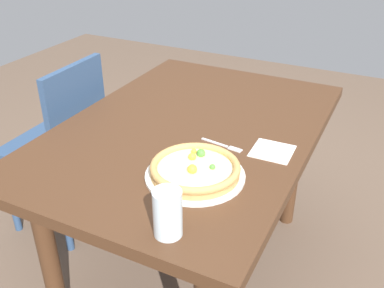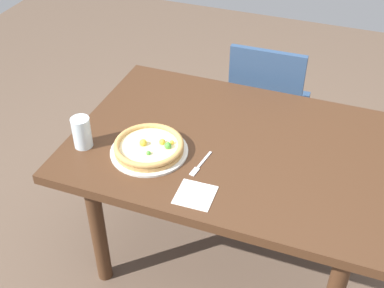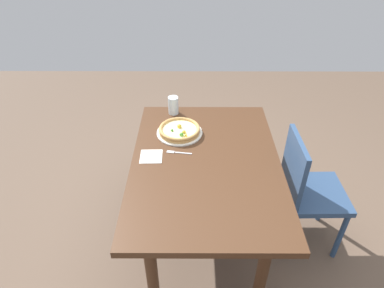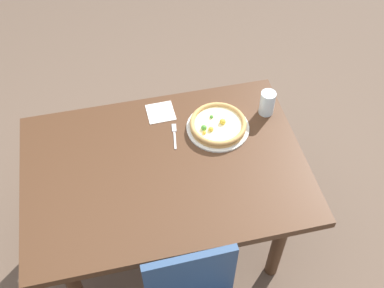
{
  "view_description": "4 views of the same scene",
  "coord_description": "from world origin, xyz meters",
  "px_view_note": "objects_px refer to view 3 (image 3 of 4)",
  "views": [
    {
      "loc": [
        1.35,
        0.69,
        1.51
      ],
      "look_at": [
        0.15,
        0.09,
        0.75
      ],
      "focal_mm": 40.85,
      "sensor_mm": 36.0,
      "label": 1
    },
    {
      "loc": [
        -0.41,
        1.61,
        2.02
      ],
      "look_at": [
        0.15,
        0.09,
        0.75
      ],
      "focal_mm": 46.65,
      "sensor_mm": 36.0,
      "label": 2
    },
    {
      "loc": [
        -1.63,
        0.08,
        2.07
      ],
      "look_at": [
        0.15,
        0.09,
        0.75
      ],
      "focal_mm": 31.29,
      "sensor_mm": 36.0,
      "label": 3
    },
    {
      "loc": [
        -0.17,
        -1.35,
        2.55
      ],
      "look_at": [
        0.15,
        0.09,
        0.75
      ],
      "focal_mm": 44.27,
      "sensor_mm": 36.0,
      "label": 4
    }
  ],
  "objects_px": {
    "plate": "(180,133)",
    "drinking_glass": "(173,105)",
    "chair_near": "(307,189)",
    "fork": "(177,152)",
    "dining_table": "(206,173)",
    "pizza": "(180,130)",
    "napkin": "(151,156)"
  },
  "relations": [
    {
      "from": "plate",
      "to": "drinking_glass",
      "type": "bearing_deg",
      "value": 11.37
    },
    {
      "from": "chair_near",
      "to": "fork",
      "type": "bearing_deg",
      "value": -96.79
    },
    {
      "from": "dining_table",
      "to": "fork",
      "type": "relative_size",
      "value": 8.17
    },
    {
      "from": "chair_near",
      "to": "fork",
      "type": "relative_size",
      "value": 5.4
    },
    {
      "from": "fork",
      "to": "drinking_glass",
      "type": "height_order",
      "value": "drinking_glass"
    },
    {
      "from": "plate",
      "to": "drinking_glass",
      "type": "height_order",
      "value": "drinking_glass"
    },
    {
      "from": "pizza",
      "to": "dining_table",
      "type": "bearing_deg",
      "value": -150.36
    },
    {
      "from": "fork",
      "to": "dining_table",
      "type": "bearing_deg",
      "value": 163.44
    },
    {
      "from": "chair_near",
      "to": "napkin",
      "type": "height_order",
      "value": "chair_near"
    },
    {
      "from": "chair_near",
      "to": "napkin",
      "type": "bearing_deg",
      "value": -93.57
    },
    {
      "from": "pizza",
      "to": "fork",
      "type": "distance_m",
      "value": 0.22
    },
    {
      "from": "dining_table",
      "to": "pizza",
      "type": "xyz_separation_m",
      "value": [
        0.31,
        0.18,
        0.13
      ]
    },
    {
      "from": "pizza",
      "to": "fork",
      "type": "bearing_deg",
      "value": 177.53
    },
    {
      "from": "napkin",
      "to": "dining_table",
      "type": "bearing_deg",
      "value": -97.27
    },
    {
      "from": "pizza",
      "to": "napkin",
      "type": "relative_size",
      "value": 2.06
    },
    {
      "from": "dining_table",
      "to": "plate",
      "type": "xyz_separation_m",
      "value": [
        0.31,
        0.18,
        0.1
      ]
    },
    {
      "from": "fork",
      "to": "drinking_glass",
      "type": "relative_size",
      "value": 1.22
    },
    {
      "from": "pizza",
      "to": "drinking_glass",
      "type": "xyz_separation_m",
      "value": [
        0.28,
        0.06,
        0.04
      ]
    },
    {
      "from": "chair_near",
      "to": "napkin",
      "type": "distance_m",
      "value": 1.06
    },
    {
      "from": "drinking_glass",
      "to": "napkin",
      "type": "height_order",
      "value": "drinking_glass"
    },
    {
      "from": "chair_near",
      "to": "pizza",
      "type": "distance_m",
      "value": 0.95
    },
    {
      "from": "dining_table",
      "to": "chair_near",
      "type": "xyz_separation_m",
      "value": [
        -0.0,
        -0.68,
        -0.14
      ]
    },
    {
      "from": "plate",
      "to": "chair_near",
      "type": "bearing_deg",
      "value": -109.91
    },
    {
      "from": "chair_near",
      "to": "drinking_glass",
      "type": "relative_size",
      "value": 6.58
    },
    {
      "from": "fork",
      "to": "napkin",
      "type": "distance_m",
      "value": 0.17
    },
    {
      "from": "fork",
      "to": "drinking_glass",
      "type": "xyz_separation_m",
      "value": [
        0.5,
        0.05,
        0.07
      ]
    },
    {
      "from": "dining_table",
      "to": "chair_near",
      "type": "bearing_deg",
      "value": -90.1
    },
    {
      "from": "napkin",
      "to": "pizza",
      "type": "bearing_deg",
      "value": -33.23
    },
    {
      "from": "dining_table",
      "to": "pizza",
      "type": "relative_size",
      "value": 4.7
    },
    {
      "from": "chair_near",
      "to": "pizza",
      "type": "height_order",
      "value": "chair_near"
    },
    {
      "from": "dining_table",
      "to": "fork",
      "type": "bearing_deg",
      "value": 65.06
    },
    {
      "from": "chair_near",
      "to": "dining_table",
      "type": "bearing_deg",
      "value": -91.14
    }
  ]
}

